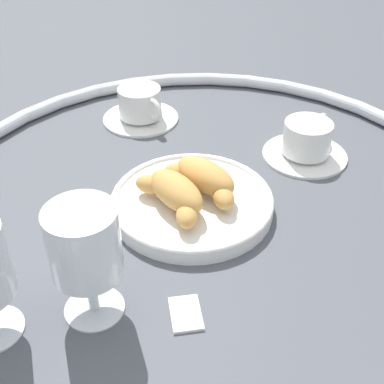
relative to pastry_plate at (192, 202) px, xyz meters
name	(u,v)px	position (x,y,z in m)	size (l,w,h in m)	color
ground_plane	(205,201)	(0.01, -0.02, -0.01)	(2.20, 2.20, 0.00)	#4C4F56
table_chrome_rim	(205,195)	(0.01, -0.02, 0.00)	(0.81, 0.81, 0.02)	silver
pastry_plate	(192,202)	(0.00, 0.00, 0.00)	(0.23, 0.23, 0.02)	white
croissant_large	(206,178)	(0.01, -0.02, 0.03)	(0.12, 0.10, 0.04)	#D6994C
croissant_small	(174,193)	(-0.01, 0.03, 0.03)	(0.13, 0.09, 0.04)	#D6994C
coffee_cup_near	(140,107)	(0.28, 0.00, 0.01)	(0.14, 0.14, 0.06)	white
coffee_cup_far	(307,142)	(0.07, -0.22, 0.01)	(0.14, 0.14, 0.06)	white
juice_glass_right	(85,247)	(-0.13, 0.17, 0.08)	(0.08, 0.08, 0.14)	white
sugar_packet	(186,312)	(-0.18, 0.07, -0.01)	(0.05, 0.03, 0.01)	white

